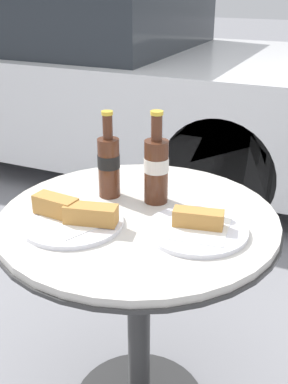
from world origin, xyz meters
name	(u,v)px	position (x,y,z in m)	size (l,w,h in m)	color
bistro_table	(139,265)	(0.00, 0.00, 0.53)	(0.75, 0.75, 0.68)	#333333
cola_bottle_left	(109,164)	(-0.13, 0.08, 0.78)	(0.06, 0.06, 0.25)	#4C2819
cola_bottle_right	(156,167)	(0.01, 0.10, 0.79)	(0.07, 0.07, 0.26)	#4C2819
lunch_plate_near	(73,217)	(-0.13, -0.12, 0.70)	(0.26, 0.26, 0.06)	white
lunch_plate_far	(197,227)	(0.17, -0.03, 0.70)	(0.25, 0.25, 0.06)	white
parked_car	(70,71)	(-1.52, 2.05, 0.61)	(4.31, 1.66, 1.30)	silver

